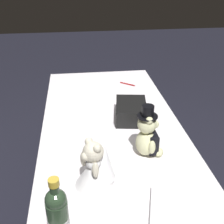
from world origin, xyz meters
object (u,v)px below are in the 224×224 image
at_px(teddy_bear_bride, 97,166).
at_px(champagne_bottle, 58,216).
at_px(signing_pen, 128,84).
at_px(gift_case_black, 131,111).
at_px(teddy_bear_groom, 148,136).
at_px(guestbook, 186,210).

relative_size(teddy_bear_bride, champagne_bottle, 0.82).
distance_m(signing_pen, gift_case_black, 0.57).
bearing_deg(teddy_bear_groom, gift_case_black, -177.68).
distance_m(teddy_bear_groom, signing_pen, 0.97).
bearing_deg(teddy_bear_bride, teddy_bear_groom, 124.94).
relative_size(champagne_bottle, gift_case_black, 0.98).
bearing_deg(signing_pen, guestbook, 0.09).
relative_size(teddy_bear_groom, signing_pen, 2.46).
xyz_separation_m(champagne_bottle, guestbook, (-0.07, 0.52, -0.11)).
height_order(teddy_bear_bride, signing_pen, teddy_bear_bride).
bearing_deg(champagne_bottle, signing_pen, 160.58).
height_order(champagne_bottle, signing_pen, champagne_bottle).
height_order(signing_pen, guestbook, guestbook).
relative_size(teddy_bear_bride, signing_pen, 2.04).
xyz_separation_m(signing_pen, gift_case_black, (0.56, -0.08, 0.05)).
distance_m(signing_pen, guestbook, 1.38).
bearing_deg(guestbook, gift_case_black, -158.48).
distance_m(teddy_bear_bride, signing_pen, 1.21).
height_order(teddy_bear_groom, champagne_bottle, champagne_bottle).
height_order(teddy_bear_groom, teddy_bear_bride, teddy_bear_groom).
bearing_deg(signing_pen, champagne_bottle, -19.42).
bearing_deg(teddy_bear_bride, champagne_bottle, -28.68).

